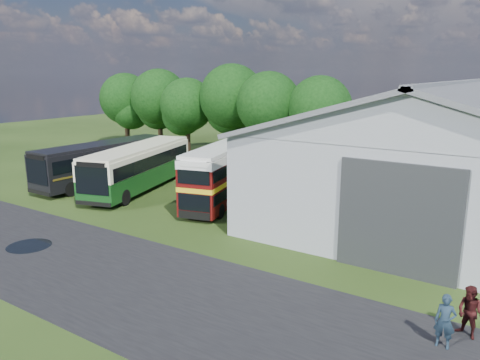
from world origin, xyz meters
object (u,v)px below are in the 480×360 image
Objects in this scene: bus_green_single at (139,167)px; visitor_b at (470,313)px; storage_shed at (453,146)px; bus_dark_single at (104,162)px; visitor_a at (445,322)px; bus_maroon_double at (223,175)px.

bus_green_single is 25.46m from visitor_b.
storage_shed is at bearing 126.65° from visitor_b.
bus_dark_single is at bearing 164.54° from bus_green_single.
bus_dark_single is 6.58× the size of visitor_b.
bus_green_single reaches higher than visitor_b.
visitor_b reaches higher than visitor_a.
bus_green_single is 3.83m from bus_dark_single.
bus_maroon_double is 5.28× the size of visitor_a.
bus_green_single is 6.84× the size of visitor_a.
bus_green_single is at bearing -160.50° from storage_shed.
bus_green_single is at bearing 155.75° from visitor_a.
visitor_b is (0.57, 1.08, 0.00)m from visitor_a.
storage_shed reaches higher than visitor_b.
visitor_b is at bearing -42.21° from bus_maroon_double.
storage_shed is 21.83m from bus_green_single.
visitor_b is at bearing -16.57° from bus_dark_single.
storage_shed reaches higher than bus_maroon_double.
storage_shed reaches higher than visitor_a.
visitor_b is (27.80, -8.49, -0.84)m from bus_dark_single.
storage_shed is at bearing 17.12° from bus_dark_single.
storage_shed is at bearing 14.47° from bus_maroon_double.
bus_dark_single is 29.08m from visitor_b.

